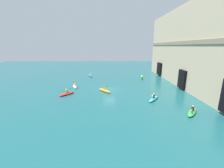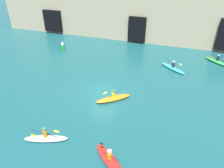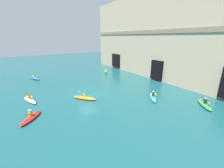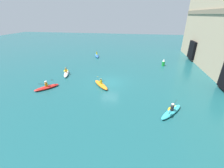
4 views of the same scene
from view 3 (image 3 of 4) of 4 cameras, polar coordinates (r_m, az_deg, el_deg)
The scene contains 9 objects.
ground_plane at distance 22.84m, azimuth -9.55°, elevation -4.07°, with size 120.00×120.00×0.00m, color #195156.
cliff_bluff at distance 32.80m, azimuth 19.92°, elevation 16.65°, with size 45.24×5.87×16.85m.
kayak_red at distance 18.20m, azimuth -28.50°, elevation -11.14°, with size 2.97×2.67×1.09m.
kayak_cyan at distance 21.89m, azimuth 15.34°, elevation -4.82°, with size 3.22×2.70×1.12m.
kayak_orange at distance 21.15m, azimuth -10.32°, elevation -5.19°, with size 3.13×2.78×1.21m.
kayak_blue at distance 34.51m, azimuth -27.35°, elevation 2.01°, with size 3.36×1.90×1.17m.
kayak_green at distance 22.16m, azimuth 31.79°, elevation -6.64°, with size 3.14×2.75×1.09m.
kayak_white at distance 22.89m, azimuth -28.79°, elevation -5.36°, with size 3.26×1.67×1.23m.
marker_buoy at distance 34.18m, azimuth -2.39°, elevation 4.47°, with size 0.53×0.53×1.33m.
Camera 3 is at (19.76, -7.92, 8.28)m, focal length 24.00 mm.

